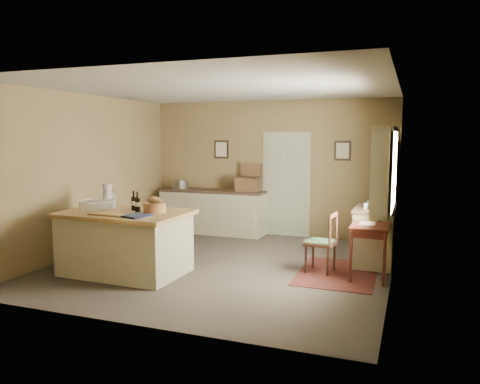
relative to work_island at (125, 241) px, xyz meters
The scene contains 16 objects.
ground 1.55m from the work_island, 37.58° to the left, with size 5.00×5.00×0.00m, color #4E443B.
wall_back 3.70m from the work_island, 71.00° to the left, with size 5.00×0.10×2.70m, color olive.
wall_front 2.16m from the work_island, 53.77° to the right, with size 5.00×0.10×2.70m, color olive.
wall_left 1.83m from the work_island, 145.85° to the left, with size 0.10×5.00×2.70m, color olive.
wall_right 3.88m from the work_island, 13.79° to the left, with size 0.10×5.00×2.70m, color olive.
ceiling 2.67m from the work_island, 37.58° to the left, with size 5.00×5.00×0.00m, color silver.
door 3.74m from the work_island, 65.71° to the left, with size 0.97×0.06×2.11m, color #B2B89E.
framed_prints 3.85m from the work_island, 67.91° to the left, with size 2.82×0.02×0.38m.
window 3.81m from the work_island, 11.04° to the left, with size 0.25×1.99×1.12m.
work_island is the anchor object (origin of this frame).
sideboard 3.10m from the work_island, 89.00° to the left, with size 2.21×0.63×1.18m.
rug 3.14m from the work_island, 19.77° to the left, with size 1.10×1.60×0.01m, color #411E16.
writing_desk 3.54m from the work_island, 17.31° to the left, with size 0.52×0.84×0.82m.
desk_chair 2.86m from the work_island, 21.20° to the left, with size 0.41×0.41×0.87m, color #321B11, non-canonical shape.
right_cabinet 3.83m from the work_island, 28.30° to the left, with size 0.60×1.08×0.99m.
shelving_unit 4.59m from the work_island, 39.48° to the left, with size 0.32×0.85×1.90m.
Camera 1 is at (2.73, -6.57, 1.99)m, focal length 35.00 mm.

